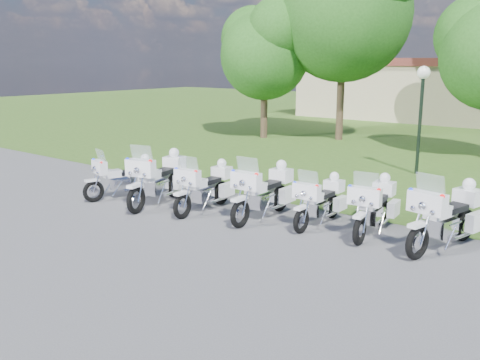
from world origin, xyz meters
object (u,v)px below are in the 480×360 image
Objects in this scene: motorcycle_1 at (159,178)px; motorcycle_4 at (321,200)px; motorcycle_0 at (124,177)px; motorcycle_2 at (206,186)px; lamp_post at (422,92)px; motorcycle_6 at (447,215)px; motorcycle_5 at (374,205)px; motorcycle_3 at (265,191)px.

motorcycle_1 reaches higher than motorcycle_4.
motorcycle_0 is 2.83m from motorcycle_2.
lamp_post is (2.69, 8.15, 2.20)m from motorcycle_2.
motorcycle_6 is at bearing -178.23° from motorcycle_4.
lamp_post is at bearing -129.86° from motorcycle_1.
motorcycle_1 is at bearing 5.12° from motorcycle_5.
motorcycle_5 is (4.36, 0.96, 0.00)m from motorcycle_2.
motorcycle_3 reaches higher than motorcycle_5.
motorcycle_3 is at bearing -152.91° from motorcycle_0.
motorcycle_0 is 0.85× the size of motorcycle_6.
lamp_post reaches higher than motorcycle_2.
motorcycle_0 is at bearing -122.45° from lamp_post.
lamp_post is (-3.32, 7.19, 2.14)m from motorcycle_6.
motorcycle_1 reaches higher than motorcycle_5.
motorcycle_5 is (5.83, 1.28, -0.08)m from motorcycle_1.
lamp_post is (1.04, 7.76, 2.16)m from motorcycle_3.
lamp_post is (-0.35, 7.35, 2.25)m from motorcycle_4.
motorcycle_4 is (4.50, 1.12, -0.13)m from motorcycle_1.
lamp_post reaches higher than motorcycle_4.
lamp_post reaches higher than motorcycle_6.
motorcycle_5 is at bearing -76.90° from lamp_post.
motorcycle_4 is at bearing -0.28° from motorcycle_5.
motorcycle_2 reaches higher than motorcycle_0.
motorcycle_5 reaches higher than motorcycle_4.
lamp_post is at bearing -84.19° from motorcycle_5.
motorcycle_0 is 0.92× the size of motorcycle_5.
motorcycle_2 is 3.15m from motorcycle_4.
motorcycle_3 reaches higher than motorcycle_4.
motorcycle_0 is 5.97m from motorcycle_4.
motorcycle_5 reaches higher than motorcycle_2.
motorcycle_0 is 0.92× the size of motorcycle_2.
motorcycle_4 is (1.39, 0.41, -0.10)m from motorcycle_3.
motorcycle_1 is 1.11× the size of motorcycle_2.
motorcycle_1 is at bearing 12.67° from motorcycle_4.
motorcycle_5 is at bearing -174.28° from motorcycle_4.
motorcycle_0 is 1.00× the size of motorcycle_4.
motorcycle_3 is at bearing -97.63° from lamp_post.
motorcycle_5 is 0.92× the size of motorcycle_6.
motorcycle_1 is 0.69× the size of lamp_post.
motorcycle_3 is at bearing 19.64° from motorcycle_6.
motorcycle_4 is 7.69m from lamp_post.
motorcycle_2 is 8.86m from lamp_post.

